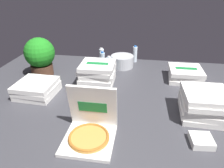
{
  "coord_description": "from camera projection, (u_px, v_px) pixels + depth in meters",
  "views": [
    {
      "loc": [
        0.24,
        -1.63,
        1.05
      ],
      "look_at": [
        -0.03,
        0.1,
        0.14
      ],
      "focal_mm": 32.77,
      "sensor_mm": 36.0,
      "label": 1
    }
  ],
  "objects": [
    {
      "name": "ground_plane",
      "position": [
        113.0,
        103.0,
        1.95
      ],
      "size": [
        3.2,
        2.4,
        0.02
      ],
      "primitive_type": "cube",
      "color": "#38383D"
    },
    {
      "name": "open_pizza_box",
      "position": [
        90.0,
        129.0,
        1.48
      ],
      "size": [
        0.36,
        0.37,
        0.38
      ],
      "color": "white",
      "rests_on": "ground_plane"
    },
    {
      "name": "pizza_stack_left_near",
      "position": [
        98.0,
        73.0,
        2.26
      ],
      "size": [
        0.38,
        0.38,
        0.24
      ],
      "color": "white",
      "rests_on": "ground_plane"
    },
    {
      "name": "pizza_stack_center_far",
      "position": [
        185.0,
        74.0,
        2.35
      ],
      "size": [
        0.39,
        0.4,
        0.14
      ],
      "color": "white",
      "rests_on": "ground_plane"
    },
    {
      "name": "pizza_stack_right_far",
      "position": [
        37.0,
        88.0,
        2.04
      ],
      "size": [
        0.38,
        0.38,
        0.14
      ],
      "color": "white",
      "rests_on": "ground_plane"
    },
    {
      "name": "pizza_stack_left_mid",
      "position": [
        204.0,
        104.0,
        1.7
      ],
      "size": [
        0.39,
        0.39,
        0.23
      ],
      "color": "white",
      "rests_on": "ground_plane"
    },
    {
      "name": "ice_bucket",
      "position": [
        122.0,
        61.0,
        2.69
      ],
      "size": [
        0.3,
        0.3,
        0.15
      ],
      "primitive_type": "cylinder",
      "color": "#B7BABF",
      "rests_on": "ground_plane"
    },
    {
      "name": "water_bottle_0",
      "position": [
        109.0,
        66.0,
        2.47
      ],
      "size": [
        0.06,
        0.06,
        0.23
      ],
      "color": "silver",
      "rests_on": "ground_plane"
    },
    {
      "name": "water_bottle_1",
      "position": [
        135.0,
        54.0,
        2.85
      ],
      "size": [
        0.06,
        0.06,
        0.23
      ],
      "color": "white",
      "rests_on": "ground_plane"
    },
    {
      "name": "water_bottle_2",
      "position": [
        102.0,
        57.0,
        2.76
      ],
      "size": [
        0.06,
        0.06,
        0.23
      ],
      "color": "white",
      "rests_on": "ground_plane"
    },
    {
      "name": "water_bottle_3",
      "position": [
        102.0,
        61.0,
        2.62
      ],
      "size": [
        0.06,
        0.06,
        0.23
      ],
      "color": "silver",
      "rests_on": "ground_plane"
    },
    {
      "name": "potted_plant",
      "position": [
        40.0,
        56.0,
        2.39
      ],
      "size": [
        0.35,
        0.35,
        0.45
      ],
      "color": "#513323",
      "rests_on": "ground_plane"
    },
    {
      "name": "napkin_pile",
      "position": [
        201.0,
        141.0,
        1.45
      ],
      "size": [
        0.16,
        0.16,
        0.05
      ],
      "primitive_type": "cube",
      "rotation": [
        0.0,
        0.0,
        0.08
      ],
      "color": "white",
      "rests_on": "ground_plane"
    }
  ]
}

